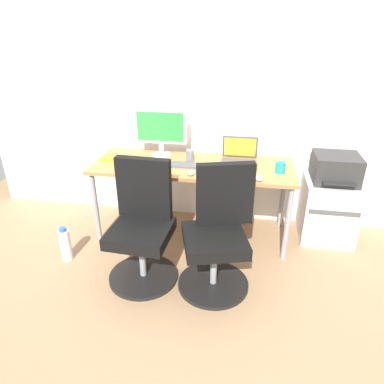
{
  "coord_description": "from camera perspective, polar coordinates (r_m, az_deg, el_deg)",
  "views": [
    {
      "loc": [
        0.46,
        -2.83,
        1.81
      ],
      "look_at": [
        0.0,
        -0.05,
        0.46
      ],
      "focal_mm": 32.62,
      "sensor_mm": 36.0,
      "label": 1
    }
  ],
  "objects": [
    {
      "name": "ground_plane",
      "position": [
        3.39,
        0.14,
        -6.63
      ],
      "size": [
        5.28,
        5.28,
        0.0
      ],
      "primitive_type": "plane",
      "color": "#9E7A56"
    },
    {
      "name": "back_wall",
      "position": [
        3.31,
        1.36,
        16.73
      ],
      "size": [
        4.4,
        0.04,
        2.6
      ],
      "primitive_type": "cube",
      "color": "white",
      "rests_on": "ground"
    },
    {
      "name": "desk",
      "position": [
        3.1,
        0.15,
        3.49
      ],
      "size": [
        1.76,
        0.65,
        0.71
      ],
      "color": "#B77542",
      "rests_on": "ground"
    },
    {
      "name": "office_chair_left",
      "position": [
        2.69,
        -8.11,
        -5.81
      ],
      "size": [
        0.54,
        0.54,
        0.94
      ],
      "color": "black",
      "rests_on": "ground"
    },
    {
      "name": "office_chair_right",
      "position": [
        2.58,
        4.24,
        -6.97
      ],
      "size": [
        0.54,
        0.54,
        0.94
      ],
      "color": "black",
      "rests_on": "ground"
    },
    {
      "name": "side_cabinet",
      "position": [
        3.43,
        21.33,
        -2.69
      ],
      "size": [
        0.47,
        0.45,
        0.57
      ],
      "color": "silver",
      "rests_on": "ground"
    },
    {
      "name": "printer",
      "position": [
        3.27,
        22.45,
        3.59
      ],
      "size": [
        0.38,
        0.4,
        0.24
      ],
      "color": "#2D2D2D",
      "rests_on": "side_cabinet"
    },
    {
      "name": "water_bottle_on_floor",
      "position": [
        3.15,
        -19.99,
        -8.08
      ],
      "size": [
        0.09,
        0.09,
        0.31
      ],
      "color": "white",
      "rests_on": "ground"
    },
    {
      "name": "desktop_monitor",
      "position": [
        3.23,
        -5.15,
        10.17
      ],
      "size": [
        0.48,
        0.18,
        0.43
      ],
      "color": "silver",
      "rests_on": "desk"
    },
    {
      "name": "open_laptop",
      "position": [
        3.12,
        7.71,
        5.7
      ],
      "size": [
        0.31,
        0.27,
        0.22
      ],
      "color": "#4C4C51",
      "rests_on": "desk"
    },
    {
      "name": "keyboard_by_monitor",
      "position": [
        2.93,
        -7.09,
        3.47
      ],
      "size": [
        0.34,
        0.12,
        0.02
      ],
      "primitive_type": "cube",
      "color": "silver",
      "rests_on": "desk"
    },
    {
      "name": "keyboard_by_laptop",
      "position": [
        3.04,
        -1.28,
        4.45
      ],
      "size": [
        0.34,
        0.12,
        0.02
      ],
      "primitive_type": "cube",
      "color": "#515156",
      "rests_on": "desk"
    },
    {
      "name": "mouse_by_monitor",
      "position": [
        2.8,
        10.92,
        2.22
      ],
      "size": [
        0.06,
        0.1,
        0.03
      ],
      "primitive_type": "ellipsoid",
      "color": "silver",
      "rests_on": "desk"
    },
    {
      "name": "mouse_by_laptop",
      "position": [
        2.85,
        -0.11,
        3.16
      ],
      "size": [
        0.06,
        0.1,
        0.03
      ],
      "primitive_type": "ellipsoid",
      "color": "#B7B7B7",
      "rests_on": "desk"
    },
    {
      "name": "coffee_mug",
      "position": [
        2.97,
        14.26,
        3.91
      ],
      "size": [
        0.08,
        0.08,
        0.09
      ],
      "primitive_type": "cylinder",
      "color": "teal",
      "rests_on": "desk"
    },
    {
      "name": "pen_cup",
      "position": [
        3.13,
        -0.33,
        5.96
      ],
      "size": [
        0.07,
        0.07,
        0.1
      ],
      "primitive_type": "cylinder",
      "color": "slate",
      "rests_on": "desk"
    },
    {
      "name": "notebook",
      "position": [
        3.26,
        -12.7,
        5.39
      ],
      "size": [
        0.21,
        0.15,
        0.03
      ],
      "primitive_type": "cube",
      "color": "yellow",
      "rests_on": "desk"
    }
  ]
}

